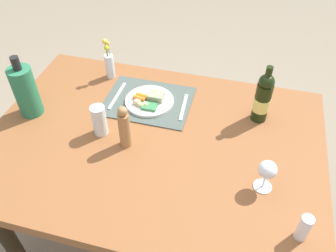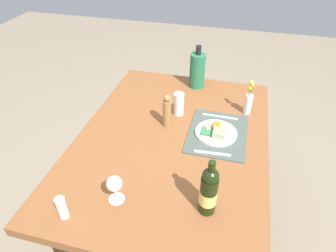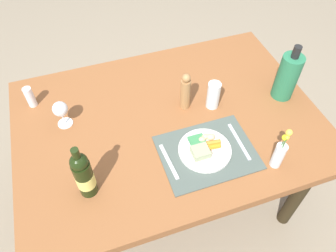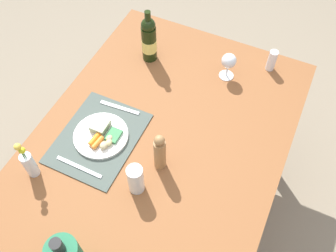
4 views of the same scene
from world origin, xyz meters
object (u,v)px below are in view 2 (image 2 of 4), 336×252
object	(u,v)px
salt_shaker	(62,208)
wine_glass	(114,185)
pepper_mill	(167,111)
dinner_plate	(216,132)
wine_bottle	(209,191)
dining_table	(172,149)
knife	(220,117)
water_tumbler	(179,105)
flower_vase	(248,102)
fork	(212,153)
cooler_bottle	(197,70)

from	to	relation	value
salt_shaker	wine_glass	xyz separation A→B (m)	(0.14, -0.18, 0.04)
pepper_mill	dinner_plate	bearing A→B (deg)	-93.12
wine_bottle	wine_glass	xyz separation A→B (m)	(-0.05, 0.39, -0.02)
dining_table	salt_shaker	distance (m)	0.70
knife	water_tumbler	world-z (taller)	water_tumbler
dining_table	flower_vase	size ratio (longest dim) A/B	6.49
flower_vase	dinner_plate	bearing A→B (deg)	148.59
dinner_plate	pepper_mill	world-z (taller)	pepper_mill
dinner_plate	salt_shaker	size ratio (longest dim) A/B	2.12
fork	wine_glass	xyz separation A→B (m)	(-0.40, 0.37, 0.09)
cooler_bottle	salt_shaker	bearing A→B (deg)	164.38
dining_table	knife	bearing A→B (deg)	-42.59
water_tumbler	wine_glass	world-z (taller)	water_tumbler
cooler_bottle	wine_glass	size ratio (longest dim) A/B	2.18
wine_bottle	water_tumbler	xyz separation A→B (m)	(0.67, 0.28, -0.06)
water_tumbler	fork	bearing A→B (deg)	-141.26
dinner_plate	pepper_mill	bearing A→B (deg)	86.88
wine_glass	pepper_mill	bearing A→B (deg)	-7.64
dinner_plate	fork	xyz separation A→B (m)	(-0.17, -0.01, -0.01)
dinner_plate	wine_glass	distance (m)	0.68
wine_bottle	cooler_bottle	world-z (taller)	cooler_bottle
wine_glass	cooler_bottle	bearing A→B (deg)	-8.57
wine_bottle	cooler_bottle	distance (m)	1.06
cooler_bottle	pepper_mill	world-z (taller)	cooler_bottle
wine_bottle	flower_vase	bearing A→B (deg)	-9.64
flower_vase	wine_glass	size ratio (longest dim) A/B	1.63
knife	flower_vase	bearing A→B (deg)	-57.70
wine_bottle	salt_shaker	world-z (taller)	wine_bottle
knife	wine_glass	distance (m)	0.83
salt_shaker	pepper_mill	size ratio (longest dim) A/B	0.53
pepper_mill	flower_vase	bearing A→B (deg)	-61.03
flower_vase	wine_bottle	distance (m)	0.80
knife	wine_glass	size ratio (longest dim) A/B	1.54
wine_bottle	wine_glass	bearing A→B (deg)	96.66
water_tumbler	wine_glass	xyz separation A→B (m)	(-0.71, 0.12, 0.03)
dinner_plate	wine_bottle	xyz separation A→B (m)	(-0.52, -0.03, 0.10)
wine_glass	pepper_mill	distance (m)	0.59
dinner_plate	water_tumbler	world-z (taller)	water_tumbler
fork	pepper_mill	distance (m)	0.36
dinner_plate	water_tumbler	size ratio (longest dim) A/B	1.63
dining_table	wine_glass	bearing A→B (deg)	164.22
flower_vase	wine_glass	bearing A→B (deg)	147.61
fork	water_tumbler	size ratio (longest dim) A/B	1.32
wine_glass	pepper_mill	world-z (taller)	pepper_mill
fork	salt_shaker	size ratio (longest dim) A/B	1.72
cooler_bottle	wine_glass	xyz separation A→B (m)	(-1.08, 0.16, -0.03)
knife	water_tumbler	size ratio (longest dim) A/B	1.47
dining_table	dinner_plate	bearing A→B (deg)	-68.86
knife	salt_shaker	distance (m)	1.03
knife	pepper_mill	bearing A→B (deg)	118.27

